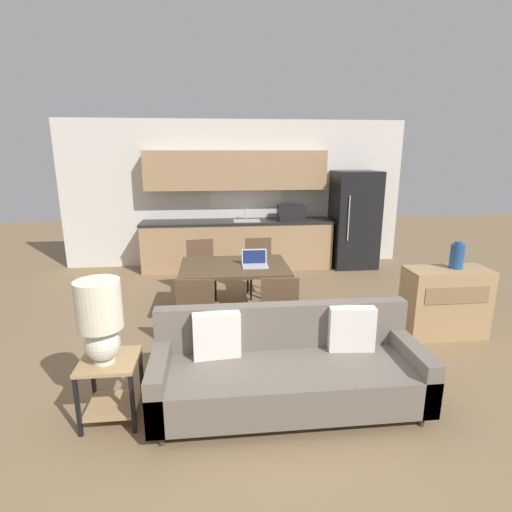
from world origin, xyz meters
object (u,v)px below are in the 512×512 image
Objects in this scene: side_table at (111,379)px; dining_chair_near_left at (198,309)px; credenza at (445,302)px; laptop at (255,262)px; refrigerator at (354,220)px; vase at (457,256)px; dining_table at (234,270)px; dining_chair_far_left at (201,265)px; dining_chair_far_right at (260,264)px; table_lamp at (100,317)px; couch at (287,369)px; dining_chair_near_right at (278,307)px.

dining_chair_near_left reaches higher than side_table.
credenza is 2.32m from laptop.
vase is (0.15, -3.01, 0.07)m from refrigerator.
credenza reaches higher than dining_table.
dining_table is at bearing -70.94° from dining_chair_far_left.
laptop is (0.70, -0.92, 0.29)m from dining_chair_far_left.
refrigerator is 5.74× the size of vase.
dining_chair_far_right is at bearing 140.87° from credenza.
refrigerator is 5.49m from side_table.
dining_chair_far_left reaches higher than credenza.
table_lamp is 2.06× the size of laptop.
refrigerator is 5.52× the size of laptop.
side_table is at bearing -178.22° from couch.
dining_chair_far_left is at bearing -83.31° from dining_chair_near_left.
laptop is (0.70, 0.78, 0.29)m from dining_chair_near_left.
vase is 0.37× the size of dining_chair_far_right.
vase reaches higher than side_table.
vase is 2.69m from dining_chair_far_right.
table_lamp is at bearing -121.96° from dining_chair_far_right.
laptop is (-2.18, 0.71, 0.36)m from credenza.
credenza is at bearing 18.80° from table_lamp.
credenza is 2.88m from dining_chair_near_left.
vase is at bearing -173.61° from dining_chair_near_right.
vase is 3.01m from dining_chair_near_left.
dining_chair_near_left is at bearing -97.86° from dining_chair_far_left.
side_table is at bearing -124.96° from laptop.
dining_chair_far_right is 0.98m from laptop.
dining_chair_far_left is (-2.88, 1.62, 0.07)m from credenza.
refrigerator reaches higher than dining_table.
dining_chair_near_left is at bearing 59.12° from side_table.
side_table is 1.29m from dining_chair_near_left.
credenza is at bearing -88.92° from refrigerator.
couch is 2.63× the size of dining_chair_near_left.
table_lamp is at bearing -124.38° from side_table.
side_table is 1.87m from dining_chair_near_right.
side_table is at bearing 37.22° from dining_chair_near_right.
couch is at bearing -116.01° from refrigerator.
dining_table is 4.37× the size of vase.
couch is 2.38× the size of credenza.
dining_table is at bearing 171.35° from laptop.
credenza is (2.44, -0.75, -0.25)m from dining_table.
refrigerator is 3.18m from dining_chair_far_left.
laptop is at bearing 54.18° from table_lamp.
side_table is 3.20m from dining_chair_far_right.
couch is 1.45m from side_table.
dining_chair_far_right is (0.43, 0.88, -0.18)m from dining_table.
vase is (2.53, -0.72, 0.30)m from dining_table.
couch is 1.03m from dining_chair_near_right.
couch is 2.87m from dining_chair_far_left.
dining_chair_near_left is (0.68, 1.13, -0.42)m from table_lamp.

